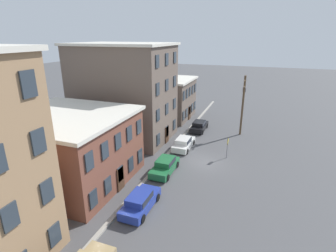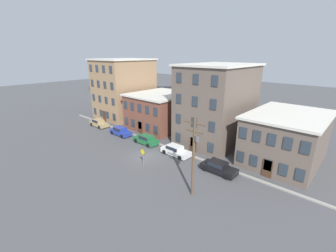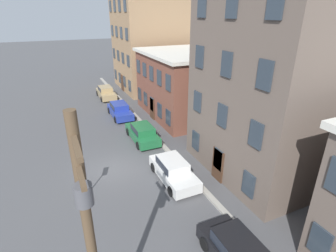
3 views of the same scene
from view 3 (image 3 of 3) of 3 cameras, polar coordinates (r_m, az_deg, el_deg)
ground_plane at (r=19.20m, az=-11.60°, el=-9.19°), size 200.00×200.00×0.00m
kerb_strip at (r=20.35m, az=0.83°, el=-6.36°), size 56.00×0.36×0.16m
apartment_corner at (r=38.61m, az=-2.05°, el=17.90°), size 10.32×11.61×12.83m
apartment_midblock at (r=28.73m, az=6.83°, el=9.48°), size 10.51×11.37×6.62m
apartment_far at (r=19.56m, az=26.78°, el=9.27°), size 9.29×12.37×12.44m
car_tan at (r=35.00m, az=-13.38°, el=7.20°), size 4.40×1.92×1.43m
car_blue at (r=28.20m, az=-10.46°, el=3.51°), size 4.40×1.92×1.43m
car_green at (r=22.57m, az=-5.57°, el=-1.40°), size 4.40×1.92×1.43m
car_white at (r=17.42m, az=1.15°, el=-9.43°), size 4.40×1.92×1.43m
caution_sign at (r=16.41m, az=-17.68°, el=-9.01°), size 0.97×0.08×2.55m
utility_pole at (r=7.93m, az=-16.64°, el=-22.19°), size 2.40×0.44×8.30m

